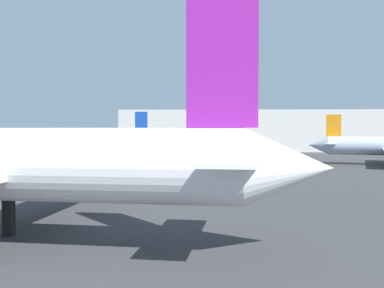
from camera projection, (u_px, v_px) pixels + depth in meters
airplane_far_right at (191, 149)px, 72.47m from camera, size 25.58×22.44×8.99m
terminal_building at (270, 131)px, 124.72m from camera, size 83.05×24.04×11.13m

